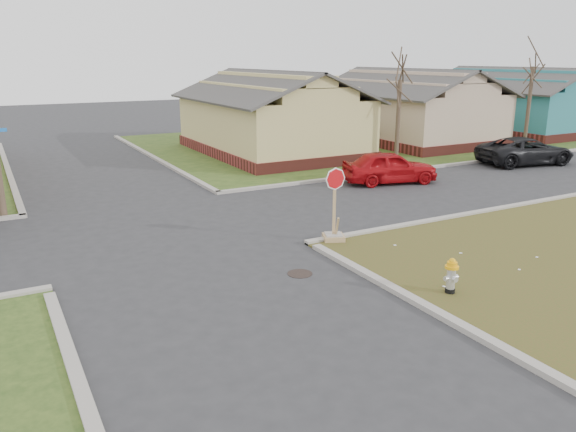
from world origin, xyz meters
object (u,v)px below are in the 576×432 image
fire_hydrant (451,274)px  dark_pickup (525,151)px  red_sedan (390,167)px  stop_sign (334,225)px

fire_hydrant → dark_pickup: size_ratio=0.17×
red_sedan → dark_pickup: size_ratio=0.83×
stop_sign → red_sedan: size_ratio=0.53×
fire_hydrant → red_sedan: size_ratio=0.21×
fire_hydrant → stop_sign: 4.60m
stop_sign → red_sedan: stop_sign is taller
stop_sign → dark_pickup: size_ratio=0.44×
red_sedan → dark_pickup: red_sedan is taller
stop_sign → red_sedan: 8.69m
stop_sign → red_sedan: bearing=63.4°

